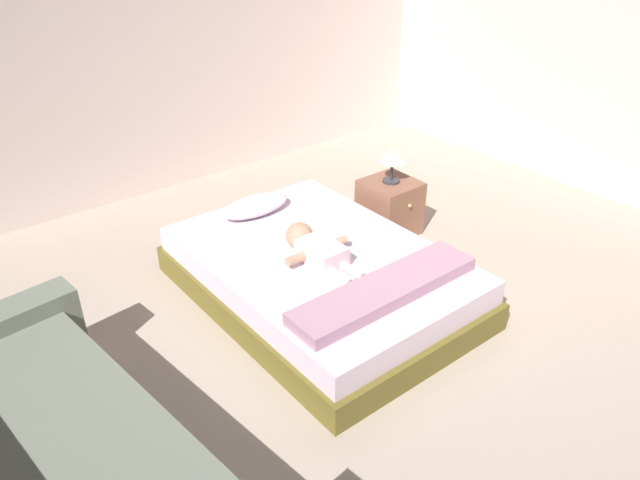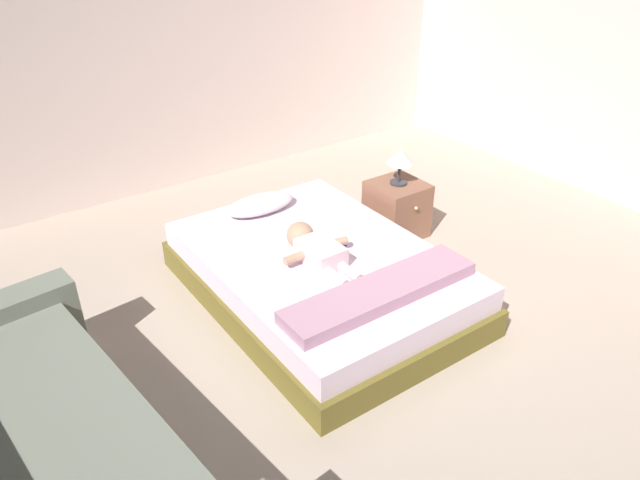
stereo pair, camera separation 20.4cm
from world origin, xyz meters
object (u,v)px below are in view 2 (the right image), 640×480
at_px(baby, 315,248).
at_px(couch, 18,478).
at_px(pillow, 260,204).
at_px(toothbrush, 337,243).
at_px(lamp, 400,159).
at_px(bed, 320,276).
at_px(nightstand, 397,209).

height_order(baby, couch, couch).
distance_m(pillow, couch, 2.48).
height_order(toothbrush, lamp, lamp).
bearing_deg(bed, nightstand, 20.36).
relative_size(bed, toothbrush, 15.68).
bearing_deg(lamp, baby, -159.16).
relative_size(couch, lamp, 7.92).
relative_size(pillow, couch, 0.25).
relative_size(baby, lamp, 2.35).
distance_m(pillow, baby, 0.79).
relative_size(nightstand, lamp, 1.59).
xyz_separation_m(toothbrush, nightstand, (0.86, 0.35, -0.14)).
bearing_deg(baby, lamp, 20.84).
distance_m(toothbrush, lamp, 0.98).
height_order(baby, lamp, lamp).
xyz_separation_m(bed, toothbrush, (0.16, 0.03, 0.19)).
bearing_deg(baby, nightstand, 20.84).
distance_m(couch, nightstand, 3.25).
xyz_separation_m(bed, baby, (-0.06, -0.03, 0.26)).
distance_m(toothbrush, nightstand, 0.94).
relative_size(pillow, toothbrush, 4.23).
bearing_deg(nightstand, bed, -159.64).
bearing_deg(baby, couch, -162.22).
height_order(bed, toothbrush, toothbrush).
xyz_separation_m(bed, nightstand, (1.03, 0.38, 0.05)).
distance_m(baby, lamp, 1.19).
bearing_deg(toothbrush, nightstand, 21.93).
bearing_deg(bed, couch, -161.88).
bearing_deg(lamp, nightstand, -90.00).
height_order(toothbrush, couch, couch).
bearing_deg(bed, lamp, 20.37).
relative_size(baby, toothbrush, 5.11).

